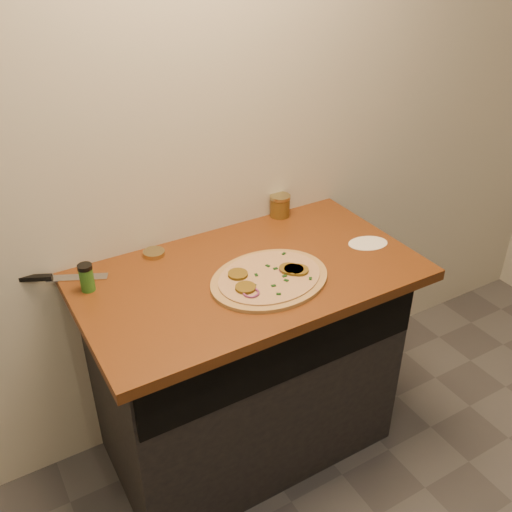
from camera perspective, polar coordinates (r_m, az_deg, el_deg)
cabinet at (r=2.32m, az=-1.04°, el=-10.92°), size 1.10×0.60×0.86m
countertop at (r=2.02m, az=-0.74°, el=-1.93°), size 1.20×0.70×0.04m
pizza at (r=1.95m, az=1.39°, el=-2.23°), size 0.48×0.48×0.03m
chefs_knife at (r=2.08m, az=-19.44°, el=-2.06°), size 0.28×0.16×0.02m
mason_jar_lid at (r=2.13m, az=-10.16°, el=0.29°), size 0.09×0.09×0.02m
salsa_jar at (r=2.35m, az=2.41°, el=5.07°), size 0.08×0.08×0.09m
spice_shaker at (r=1.96m, az=-16.59°, el=-2.07°), size 0.05×0.05×0.10m
flour_spill at (r=2.21m, az=11.13°, el=1.27°), size 0.19×0.19×0.00m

